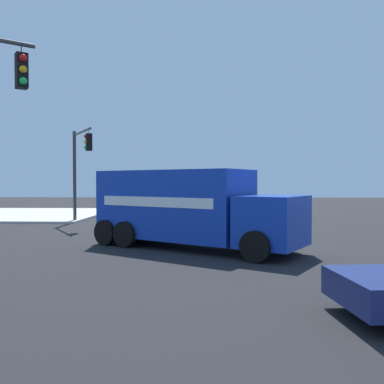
% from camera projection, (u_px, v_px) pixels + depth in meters
% --- Properties ---
extents(ground_plane, '(100.00, 100.00, 0.00)m').
position_uv_depth(ground_plane, '(190.00, 242.00, 17.09)').
color(ground_plane, black).
extents(sidewalk_corner_near, '(12.61, 12.61, 0.14)m').
position_uv_depth(sidewalk_corner_near, '(19.00, 214.00, 31.03)').
color(sidewalk_corner_near, beige).
rests_on(sidewalk_corner_near, ground).
extents(delivery_truck, '(6.39, 8.16, 2.95)m').
position_uv_depth(delivery_truck, '(188.00, 208.00, 15.58)').
color(delivery_truck, '#1438AD').
rests_on(delivery_truck, ground).
extents(traffic_light_primary, '(3.44, 2.11, 5.53)m').
position_uv_depth(traffic_light_primary, '(79.00, 161.00, 24.48)').
color(traffic_light_primary, '#38383D').
rests_on(traffic_light_primary, sidewalk_corner_near).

